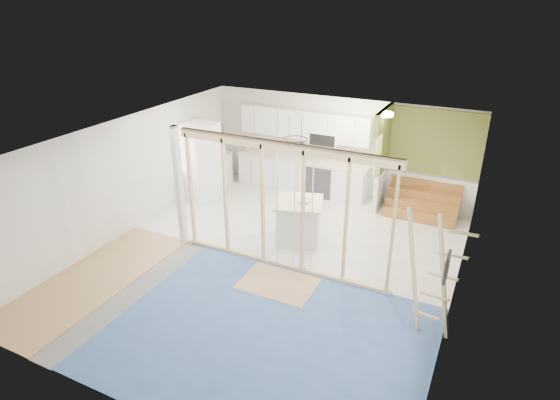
% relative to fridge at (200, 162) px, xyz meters
% --- Properties ---
extents(room, '(7.01, 8.01, 2.61)m').
position_rel_fridge_xyz_m(room, '(3.10, -2.14, 0.29)').
color(room, slate).
rests_on(room, ground).
extents(floor_overlays, '(7.00, 8.00, 0.03)m').
position_rel_fridge_xyz_m(floor_overlays, '(3.17, -2.08, -1.00)').
color(floor_overlays, silver).
rests_on(floor_overlays, room).
extents(stud_frame, '(4.66, 0.14, 2.60)m').
position_rel_fridge_xyz_m(stud_frame, '(2.88, -2.14, 0.57)').
color(stud_frame, '#E2B88A').
rests_on(stud_frame, room).
extents(base_cabinets, '(4.45, 2.24, 0.93)m').
position_rel_fridge_xyz_m(base_cabinets, '(1.49, 1.22, -0.54)').
color(base_cabinets, white).
rests_on(base_cabinets, room).
extents(upper_cabinets, '(3.60, 0.41, 0.85)m').
position_rel_fridge_xyz_m(upper_cabinets, '(2.26, 1.68, 0.81)').
color(upper_cabinets, white).
rests_on(upper_cabinets, room).
extents(green_partition, '(2.25, 1.51, 2.60)m').
position_rel_fridge_xyz_m(green_partition, '(5.14, 1.52, -0.07)').
color(green_partition, olive).
rests_on(green_partition, room).
extents(pot_rack, '(0.52, 0.52, 0.72)m').
position_rel_fridge_xyz_m(pot_rack, '(2.79, -0.25, 0.99)').
color(pot_rack, black).
rests_on(pot_rack, room).
extents(sheathing_panel, '(0.02, 4.00, 2.60)m').
position_rel_fridge_xyz_m(sheathing_panel, '(6.58, -4.14, 0.29)').
color(sheathing_panel, tan).
rests_on(sheathing_panel, room).
extents(electrical_panel, '(0.04, 0.30, 0.40)m').
position_rel_fridge_xyz_m(electrical_panel, '(6.53, -3.54, 0.64)').
color(electrical_panel, '#36363B').
rests_on(electrical_panel, room).
extents(ceiling_light, '(0.32, 0.32, 0.08)m').
position_rel_fridge_xyz_m(ceiling_light, '(4.50, 0.86, 1.53)').
color(ceiling_light, '#FFEABF').
rests_on(ceiling_light, room).
extents(fridge, '(1.09, 1.06, 2.02)m').
position_rel_fridge_xyz_m(fridge, '(0.00, 0.00, 0.00)').
color(fridge, white).
rests_on(fridge, room).
extents(island, '(1.22, 1.22, 0.95)m').
position_rel_fridge_xyz_m(island, '(3.26, -1.04, -0.54)').
color(island, silver).
rests_on(island, room).
extents(bowl, '(0.29, 0.29, 0.06)m').
position_rel_fridge_xyz_m(bowl, '(3.38, -1.04, -0.03)').
color(bowl, silver).
rests_on(bowl, island).
extents(soap_bottle_a, '(0.15, 0.15, 0.31)m').
position_rel_fridge_xyz_m(soap_bottle_a, '(0.60, 1.47, 0.08)').
color(soap_bottle_a, '#B5B7CA').
rests_on(soap_bottle_a, base_cabinets).
extents(soap_bottle_b, '(0.09, 0.09, 0.18)m').
position_rel_fridge_xyz_m(soap_bottle_b, '(3.72, 1.52, 0.01)').
color(soap_bottle_b, silver).
rests_on(soap_bottle_b, base_cabinets).
extents(ladder, '(1.08, 0.23, 2.04)m').
position_rel_fridge_xyz_m(ladder, '(6.30, -2.84, 0.03)').
color(ladder, tan).
rests_on(ladder, room).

